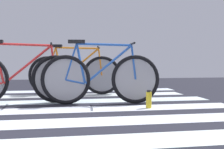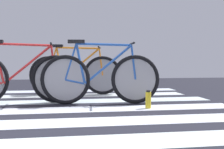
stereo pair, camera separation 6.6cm
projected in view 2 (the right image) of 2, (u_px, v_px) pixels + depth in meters
The scene contains 6 objects.
ground at pixel (29, 128), 2.70m from camera, with size 18.00×14.00×0.02m.
crosswalk_markings at pixel (30, 124), 2.83m from camera, with size 5.49×6.49×0.00m.
bicycle_1_of_3 at pixel (100, 78), 4.12m from camera, with size 1.73×0.52×0.93m.
bicycle_2_of_3 at pixel (20, 78), 4.16m from camera, with size 1.74×0.52×0.93m.
bicycle_3_of_3 at pixel (75, 74), 5.29m from camera, with size 1.72×0.55×0.93m.
water_bottle at pixel (148, 100), 3.75m from camera, with size 0.07×0.07×0.24m.
Camera 2 is at (0.36, -2.76, 0.66)m, focal length 45.48 mm.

